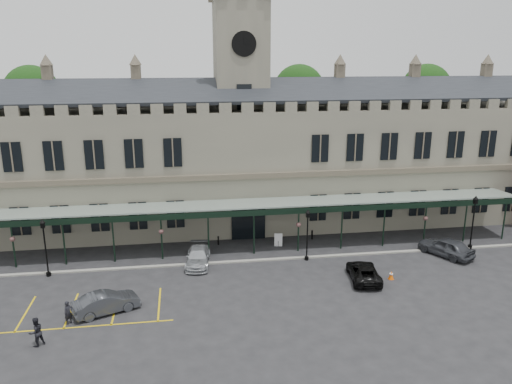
{
  "coord_description": "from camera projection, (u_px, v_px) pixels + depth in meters",
  "views": [
    {
      "loc": [
        -5.95,
        -33.61,
        17.11
      ],
      "look_at": [
        0.0,
        6.0,
        6.0
      ],
      "focal_mm": 35.0,
      "sensor_mm": 36.0,
      "label": 1
    }
  ],
  "objects": [
    {
      "name": "station_building",
      "position": [
        242.0,
        162.0,
        50.88
      ],
      "size": [
        60.0,
        10.36,
        17.3
      ],
      "color": "#6B6759",
      "rests_on": "ground"
    },
    {
      "name": "clock_tower",
      "position": [
        241.0,
        96.0,
        49.19
      ],
      "size": [
        5.6,
        5.6,
        24.8
      ],
      "color": "#6B6759",
      "rests_on": "ground"
    },
    {
      "name": "lamp_post_mid",
      "position": [
        307.0,
        230.0,
        42.2
      ],
      "size": [
        0.43,
        0.43,
        4.55
      ],
      "color": "black",
      "rests_on": "ground"
    },
    {
      "name": "tree_behind_mid",
      "position": [
        299.0,
        92.0,
        58.99
      ],
      "size": [
        6.0,
        6.0,
        16.0
      ],
      "color": "#332314",
      "rests_on": "ground"
    },
    {
      "name": "canopy",
      "position": [
        254.0,
        227.0,
        43.92
      ],
      "size": [
        50.0,
        4.1,
        4.3
      ],
      "color": "#8C9E93",
      "rests_on": "ground"
    },
    {
      "name": "person_a",
      "position": [
        68.0,
        313.0,
        32.53
      ],
      "size": [
        0.7,
        0.68,
        1.62
      ],
      "primitive_type": "imported",
      "rotation": [
        0.0,
        0.0,
        0.71
      ],
      "color": "black",
      "rests_on": "ground"
    },
    {
      "name": "car_van",
      "position": [
        364.0,
        272.0,
        39.0
      ],
      "size": [
        2.8,
        4.92,
        1.29
      ],
      "primitive_type": "imported",
      "rotation": [
        0.0,
        0.0,
        3.0
      ],
      "color": "black",
      "rests_on": "ground"
    },
    {
      "name": "bollard_right",
      "position": [
        312.0,
        235.0,
        47.58
      ],
      "size": [
        0.16,
        0.16,
        0.89
      ],
      "primitive_type": "cylinder",
      "color": "black",
      "rests_on": "ground"
    },
    {
      "name": "parking_markings",
      "position": [
        70.0,
        314.0,
        34.02
      ],
      "size": [
        16.0,
        6.0,
        0.01
      ],
      "primitive_type": null,
      "color": "gold",
      "rests_on": "ground"
    },
    {
      "name": "traffic_cone",
      "position": [
        391.0,
        275.0,
        39.17
      ],
      "size": [
        0.43,
        0.43,
        0.68
      ],
      "rotation": [
        0.0,
        0.0,
        -0.14
      ],
      "color": "#F85D07",
      "rests_on": "ground"
    },
    {
      "name": "lamp_post_right",
      "position": [
        473.0,
        217.0,
        44.68
      ],
      "size": [
        0.47,
        0.47,
        5.0
      ],
      "color": "black",
      "rests_on": "ground"
    },
    {
      "name": "ground",
      "position": [
        268.0,
        290.0,
        37.45
      ],
      "size": [
        140.0,
        140.0,
        0.0
      ],
      "primitive_type": "plane",
      "color": "black"
    },
    {
      "name": "person_b",
      "position": [
        36.0,
        332.0,
        30.07
      ],
      "size": [
        1.14,
        1.12,
        1.85
      ],
      "primitive_type": "imported",
      "rotation": [
        0.0,
        0.0,
        3.88
      ],
      "color": "black",
      "rests_on": "ground"
    },
    {
      "name": "tree_behind_left",
      "position": [
        32.0,
        94.0,
        54.7
      ],
      "size": [
        6.0,
        6.0,
        16.0
      ],
      "color": "#332314",
      "rests_on": "ground"
    },
    {
      "name": "kerb",
      "position": [
        257.0,
        260.0,
        42.68
      ],
      "size": [
        60.0,
        0.4,
        0.12
      ],
      "primitive_type": "cube",
      "color": "gray",
      "rests_on": "ground"
    },
    {
      "name": "car_right_a",
      "position": [
        446.0,
        247.0,
        43.62
      ],
      "size": [
        4.09,
        5.19,
        1.65
      ],
      "primitive_type": "imported",
      "rotation": [
        0.0,
        0.0,
        3.66
      ],
      "color": "#383B40",
      "rests_on": "ground"
    },
    {
      "name": "bollard_left",
      "position": [
        218.0,
        241.0,
        46.22
      ],
      "size": [
        0.15,
        0.15,
        0.82
      ],
      "primitive_type": "cylinder",
      "color": "black",
      "rests_on": "ground"
    },
    {
      "name": "car_left_b",
      "position": [
        106.0,
        303.0,
        34.03
      ],
      "size": [
        4.69,
        3.17,
        1.46
      ],
      "primitive_type": "imported",
      "rotation": [
        0.0,
        0.0,
        1.98
      ],
      "color": "#383B40",
      "rests_on": "ground"
    },
    {
      "name": "lamp_post_left",
      "position": [
        45.0,
        243.0,
        39.06
      ],
      "size": [
        0.45,
        0.45,
        4.8
      ],
      "color": "black",
      "rests_on": "ground"
    },
    {
      "name": "car_taxi",
      "position": [
        198.0,
        257.0,
        41.85
      ],
      "size": [
        2.43,
        4.88,
        1.36
      ],
      "primitive_type": "imported",
      "rotation": [
        0.0,
        0.0,
        -0.11
      ],
      "color": "#A5A8AD",
      "rests_on": "ground"
    },
    {
      "name": "tree_behind_right",
      "position": [
        426.0,
        90.0,
        61.29
      ],
      "size": [
        6.0,
        6.0,
        16.0
      ],
      "color": "#332314",
      "rests_on": "ground"
    },
    {
      "name": "sign_board",
      "position": [
        278.0,
        240.0,
        45.79
      ],
      "size": [
        0.73,
        0.17,
        1.25
      ],
      "rotation": [
        0.0,
        0.0,
        -0.16
      ],
      "color": "black",
      "rests_on": "ground"
    }
  ]
}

